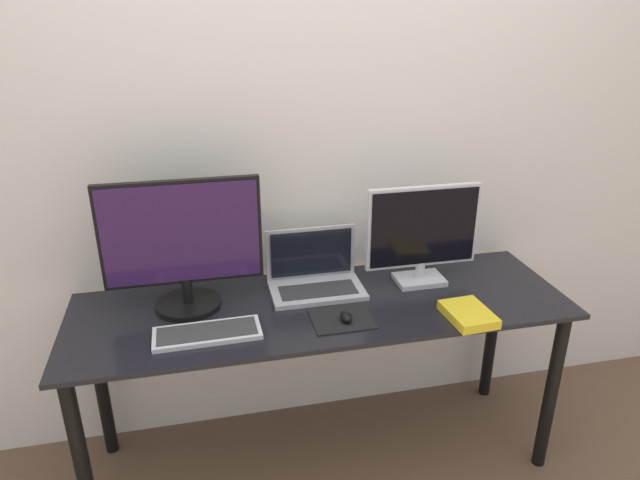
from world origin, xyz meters
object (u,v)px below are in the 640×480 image
(monitor_left, at_px, (183,245))
(monitor_right, at_px, (423,233))
(laptop, at_px, (313,275))
(book, at_px, (468,314))
(mouse, at_px, (346,317))
(keyboard, at_px, (207,333))

(monitor_left, relative_size, monitor_right, 1.25)
(laptop, height_order, book, laptop)
(laptop, bearing_deg, monitor_left, -174.92)
(monitor_right, relative_size, mouse, 6.89)
(monitor_right, relative_size, keyboard, 1.24)
(keyboard, xyz_separation_m, mouse, (0.47, -0.02, 0.01))
(monitor_right, height_order, keyboard, monitor_right)
(book, bearing_deg, monitor_left, 162.33)
(laptop, bearing_deg, mouse, -78.47)
(book, bearing_deg, keyboard, 174.26)
(monitor_left, relative_size, laptop, 1.57)
(laptop, bearing_deg, keyboard, -148.40)
(monitor_left, height_order, book, monitor_left)
(laptop, xyz_separation_m, keyboard, (-0.41, -0.26, -0.05))
(monitor_right, bearing_deg, monitor_left, -179.99)
(monitor_left, bearing_deg, keyboard, -74.80)
(laptop, distance_m, book, 0.59)
(monitor_left, xyz_separation_m, mouse, (0.53, -0.23, -0.22))
(keyboard, bearing_deg, mouse, -2.32)
(monitor_right, distance_m, keyboard, 0.88)
(monitor_left, height_order, laptop, monitor_left)
(keyboard, distance_m, book, 0.90)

